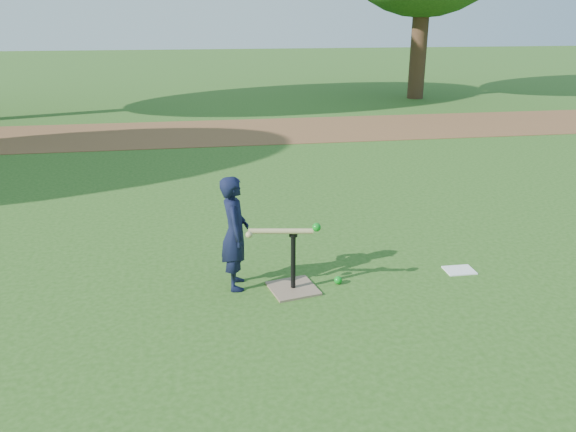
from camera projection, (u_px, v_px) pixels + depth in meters
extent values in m
plane|color=#285116|center=(249.00, 277.00, 5.69)|extent=(80.00, 80.00, 0.00)
cube|color=brown|center=(216.00, 132.00, 12.65)|extent=(24.00, 3.00, 0.01)
imported|color=black|center=(235.00, 233.00, 5.32)|extent=(0.28, 0.42, 1.11)
sphere|color=#0C8A1A|center=(338.00, 280.00, 5.53)|extent=(0.08, 0.08, 0.08)
cube|color=white|center=(459.00, 270.00, 5.83)|extent=(0.30, 0.23, 0.01)
cube|color=#836A53|center=(293.00, 288.00, 5.43)|extent=(0.51, 0.51, 0.02)
cylinder|color=black|center=(293.00, 261.00, 5.33)|extent=(0.05, 0.05, 0.55)
cylinder|color=black|center=(293.00, 233.00, 5.24)|extent=(0.08, 0.08, 0.06)
cylinder|color=tan|center=(281.00, 231.00, 5.19)|extent=(0.60, 0.15, 0.05)
sphere|color=tan|center=(249.00, 235.00, 5.10)|extent=(0.06, 0.06, 0.06)
sphere|color=#0C8A1A|center=(317.00, 227.00, 5.14)|extent=(0.08, 0.08, 0.08)
cylinder|color=#382316|center=(419.00, 42.00, 17.26)|extent=(0.50, 0.50, 3.42)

